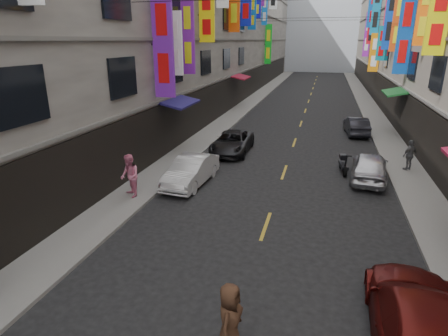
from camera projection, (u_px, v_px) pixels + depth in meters
The scene contains 15 objects.
sidewalk_left at pixel (243, 107), 36.87m from camera, with size 2.00×90.00×0.12m, color slate.
sidewalk_right at pixel (373, 113), 33.93m from camera, with size 2.00×90.00×0.12m, color slate.
building_row_left at pixel (183, 5), 35.27m from camera, with size 10.14×90.00×19.00m.
haze_block at pixel (323, 16), 77.54m from camera, with size 18.00×8.00×22.00m, color silver.
street_awnings at pixel (268, 106), 20.13m from camera, with size 13.99×35.20×0.41m.
lane_markings at pixel (303, 117), 32.68m from camera, with size 0.12×80.20×0.01m.
scooter_far_right at pixel (343, 164), 18.81m from camera, with size 0.54×1.80×1.14m.
car_left_mid at pixel (191, 171), 17.20m from camera, with size 1.38×3.97×1.31m, color silver.
car_left_far at pixel (232, 142), 22.12m from camera, with size 2.02×4.38×1.22m, color black.
car_right_near at pixel (420, 323), 7.88m from camera, with size 1.99×4.91×1.42m, color #5C120F.
car_right_mid at pixel (370, 166), 17.72m from camera, with size 1.60×3.97×1.35m, color silver.
car_right_far at pixel (356, 126), 26.34m from camera, with size 1.33×3.80×1.25m, color #282830.
pedestrian_lfar at pixel (130, 176), 15.46m from camera, with size 0.88×0.61×1.82m, color pink.
pedestrian_rfar at pixel (410, 155), 18.73m from camera, with size 0.90×0.51×1.54m, color slate.
pedestrian_crossing at pixel (230, 320), 7.76m from camera, with size 0.83×0.56×1.69m, color #452A1B.
Camera 1 is at (1.66, 5.94, 6.36)m, focal length 30.00 mm.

